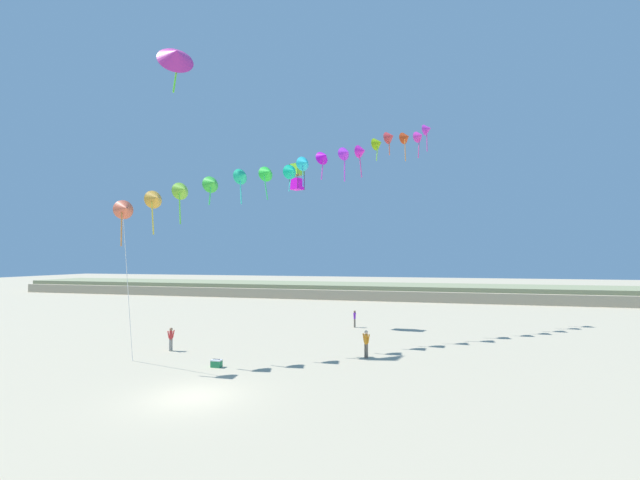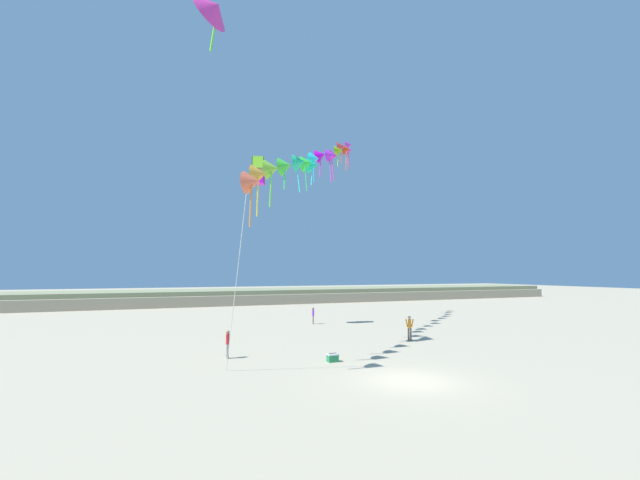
# 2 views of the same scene
# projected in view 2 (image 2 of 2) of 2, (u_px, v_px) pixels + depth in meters

# --- Properties ---
(ground_plane) EXTENTS (240.00, 240.00, 0.00)m
(ground_plane) POSITION_uv_depth(u_px,v_px,m) (410.00, 381.00, 18.74)
(ground_plane) COLOR tan
(dune_ridge) EXTENTS (120.00, 12.59, 2.05)m
(dune_ridge) POSITION_uv_depth(u_px,v_px,m) (220.00, 297.00, 64.81)
(dune_ridge) COLOR tan
(dune_ridge) RESTS_ON ground
(person_near_left) EXTENTS (0.29, 0.52, 1.54)m
(person_near_left) POSITION_uv_depth(u_px,v_px,m) (228.00, 342.00, 23.64)
(person_near_left) COLOR gray
(person_near_left) RESTS_ON ground
(person_near_right) EXTENTS (0.20, 0.52, 1.49)m
(person_near_right) POSITION_uv_depth(u_px,v_px,m) (313.00, 315.00, 39.14)
(person_near_right) COLOR #726656
(person_near_right) RESTS_ON ground
(person_mid_center) EXTENTS (0.54, 0.40, 1.70)m
(person_mid_center) POSITION_uv_depth(u_px,v_px,m) (410.00, 326.00, 29.82)
(person_mid_center) COLOR #726656
(person_mid_center) RESTS_ON ground
(kite_banner_string) EXTENTS (17.77, 24.29, 19.57)m
(kite_banner_string) POSITION_uv_depth(u_px,v_px,m) (321.00, 157.00, 33.86)
(kite_banner_string) COLOR #EB6746
(large_kite_low_lead) EXTENTS (3.25, 3.16, 4.06)m
(large_kite_low_lead) POSITION_uv_depth(u_px,v_px,m) (214.00, 9.00, 26.10)
(large_kite_low_lead) COLOR #E436A0
(large_kite_mid_trail) EXTENTS (1.32, 1.32, 2.38)m
(large_kite_mid_trail) POSITION_uv_depth(u_px,v_px,m) (258.00, 171.00, 37.80)
(large_kite_mid_trail) COLOR #E910DD
(beach_cooler) EXTENTS (0.58, 0.41, 0.46)m
(beach_cooler) POSITION_uv_depth(u_px,v_px,m) (333.00, 358.00, 22.73)
(beach_cooler) COLOR #23844C
(beach_cooler) RESTS_ON ground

